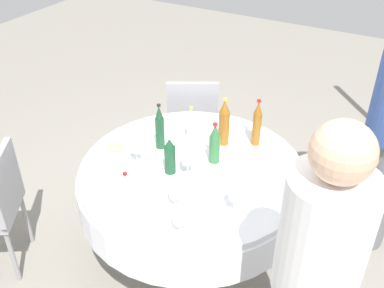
{
  "coord_description": "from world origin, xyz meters",
  "views": [
    {
      "loc": [
        -1.07,
        1.92,
        2.37
      ],
      "look_at": [
        0.0,
        0.0,
        0.91
      ],
      "focal_mm": 42.13,
      "sensor_mm": 36.0,
      "label": 1
    }
  ],
  "objects_px": {
    "bottle_dark_green_left": "(170,156)",
    "bottle_amber_far": "(224,123)",
    "wine_glass_far": "(136,148)",
    "wine_glass_east": "(235,194)",
    "dining_table": "(192,186)",
    "wine_glass_south": "(175,192)",
    "chair_rear": "(193,116)",
    "bottle_green_inner": "(215,144)",
    "bottle_clear_rear": "(191,124)",
    "wine_glass_rear": "(179,218)",
    "bottle_amber_south": "(257,124)",
    "wine_glass_near": "(187,158)",
    "plate_east": "(116,149)",
    "plate_front": "(141,184)",
    "person_left": "(312,287)",
    "bottle_dark_green_near": "(160,128)",
    "bottle_clear_north": "(127,197)"
  },
  "relations": [
    {
      "from": "bottle_amber_south",
      "to": "bottle_clear_rear",
      "type": "bearing_deg",
      "value": 20.33
    },
    {
      "from": "bottle_amber_south",
      "to": "chair_rear",
      "type": "relative_size",
      "value": 0.37
    },
    {
      "from": "bottle_green_inner",
      "to": "wine_glass_near",
      "type": "relative_size",
      "value": 1.72
    },
    {
      "from": "bottle_clear_rear",
      "to": "wine_glass_east",
      "type": "height_order",
      "value": "bottle_clear_rear"
    },
    {
      "from": "wine_glass_near",
      "to": "wine_glass_far",
      "type": "bearing_deg",
      "value": 8.72
    },
    {
      "from": "wine_glass_near",
      "to": "plate_east",
      "type": "relative_size",
      "value": 0.62
    },
    {
      "from": "wine_glass_near",
      "to": "wine_glass_rear",
      "type": "height_order",
      "value": "wine_glass_near"
    },
    {
      "from": "wine_glass_far",
      "to": "wine_glass_east",
      "type": "xyz_separation_m",
      "value": [
        -0.71,
        0.12,
        0.01
      ]
    },
    {
      "from": "bottle_clear_rear",
      "to": "wine_glass_south",
      "type": "relative_size",
      "value": 1.67
    },
    {
      "from": "bottle_dark_green_left",
      "to": "bottle_amber_far",
      "type": "height_order",
      "value": "bottle_amber_far"
    },
    {
      "from": "bottle_dark_green_near",
      "to": "chair_rear",
      "type": "xyz_separation_m",
      "value": [
        0.19,
        -0.78,
        -0.37
      ]
    },
    {
      "from": "dining_table",
      "to": "bottle_clear_north",
      "type": "distance_m",
      "value": 0.61
    },
    {
      "from": "bottle_clear_north",
      "to": "person_left",
      "type": "bearing_deg",
      "value": 174.64
    },
    {
      "from": "bottle_green_inner",
      "to": "bottle_clear_rear",
      "type": "relative_size",
      "value": 1.13
    },
    {
      "from": "bottle_dark_green_near",
      "to": "wine_glass_far",
      "type": "distance_m",
      "value": 0.22
    },
    {
      "from": "dining_table",
      "to": "wine_glass_south",
      "type": "bearing_deg",
      "value": 104.87
    },
    {
      "from": "wine_glass_far",
      "to": "person_left",
      "type": "distance_m",
      "value": 1.34
    },
    {
      "from": "bottle_green_inner",
      "to": "bottle_dark_green_near",
      "type": "relative_size",
      "value": 0.87
    },
    {
      "from": "bottle_amber_south",
      "to": "person_left",
      "type": "height_order",
      "value": "person_left"
    },
    {
      "from": "dining_table",
      "to": "plate_east",
      "type": "bearing_deg",
      "value": 8.53
    },
    {
      "from": "wine_glass_south",
      "to": "bottle_clear_rear",
      "type": "bearing_deg",
      "value": -67.97
    },
    {
      "from": "bottle_green_inner",
      "to": "bottle_amber_south",
      "type": "xyz_separation_m",
      "value": [
        -0.15,
        -0.3,
        0.03
      ]
    },
    {
      "from": "wine_glass_near",
      "to": "bottle_dark_green_near",
      "type": "bearing_deg",
      "value": -28.81
    },
    {
      "from": "chair_rear",
      "to": "wine_glass_south",
      "type": "bearing_deg",
      "value": -93.69
    },
    {
      "from": "bottle_dark_green_left",
      "to": "wine_glass_south",
      "type": "height_order",
      "value": "bottle_dark_green_left"
    },
    {
      "from": "chair_rear",
      "to": "bottle_amber_south",
      "type": "bearing_deg",
      "value": -60.79
    },
    {
      "from": "bottle_green_inner",
      "to": "wine_glass_south",
      "type": "relative_size",
      "value": 1.89
    },
    {
      "from": "bottle_green_inner",
      "to": "plate_front",
      "type": "xyz_separation_m",
      "value": [
        0.26,
        0.42,
        -0.12
      ]
    },
    {
      "from": "wine_glass_east",
      "to": "person_left",
      "type": "relative_size",
      "value": 0.1
    },
    {
      "from": "bottle_dark_green_near",
      "to": "person_left",
      "type": "relative_size",
      "value": 0.19
    },
    {
      "from": "plate_front",
      "to": "chair_rear",
      "type": "relative_size",
      "value": 0.25
    },
    {
      "from": "wine_glass_south",
      "to": "wine_glass_east",
      "type": "height_order",
      "value": "wine_glass_east"
    },
    {
      "from": "bottle_amber_south",
      "to": "bottle_clear_rear",
      "type": "relative_size",
      "value": 1.34
    },
    {
      "from": "dining_table",
      "to": "bottle_amber_south",
      "type": "distance_m",
      "value": 0.57
    },
    {
      "from": "dining_table",
      "to": "wine_glass_south",
      "type": "relative_size",
      "value": 9.74
    },
    {
      "from": "wine_glass_far",
      "to": "chair_rear",
      "type": "relative_size",
      "value": 0.17
    },
    {
      "from": "bottle_clear_rear",
      "to": "wine_glass_far",
      "type": "distance_m",
      "value": 0.43
    },
    {
      "from": "wine_glass_south",
      "to": "wine_glass_far",
      "type": "xyz_separation_m",
      "value": [
        0.41,
        -0.24,
        0.0
      ]
    },
    {
      "from": "dining_table",
      "to": "wine_glass_far",
      "type": "distance_m",
      "value": 0.43
    },
    {
      "from": "wine_glass_east",
      "to": "plate_front",
      "type": "bearing_deg",
      "value": 6.34
    },
    {
      "from": "bottle_clear_north",
      "to": "plate_east",
      "type": "bearing_deg",
      "value": -46.78
    },
    {
      "from": "wine_glass_south",
      "to": "wine_glass_rear",
      "type": "relative_size",
      "value": 1.02
    },
    {
      "from": "wine_glass_far",
      "to": "plate_front",
      "type": "xyz_separation_m",
      "value": [
        -0.15,
        0.18,
        -0.1
      ]
    },
    {
      "from": "bottle_amber_south",
      "to": "plate_front",
      "type": "relative_size",
      "value": 1.5
    },
    {
      "from": "bottle_dark_green_left",
      "to": "wine_glass_near",
      "type": "distance_m",
      "value": 0.1
    },
    {
      "from": "bottle_dark_green_near",
      "to": "bottle_amber_south",
      "type": "height_order",
      "value": "bottle_amber_south"
    },
    {
      "from": "bottle_amber_south",
      "to": "wine_glass_rear",
      "type": "bearing_deg",
      "value": 88.45
    },
    {
      "from": "bottle_green_inner",
      "to": "plate_east",
      "type": "xyz_separation_m",
      "value": [
        0.6,
        0.2,
        -0.11
      ]
    },
    {
      "from": "bottle_amber_far",
      "to": "wine_glass_near",
      "type": "distance_m",
      "value": 0.4
    },
    {
      "from": "wine_glass_rear",
      "to": "wine_glass_east",
      "type": "xyz_separation_m",
      "value": [
        -0.17,
        -0.28,
        0.02
      ]
    }
  ]
}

